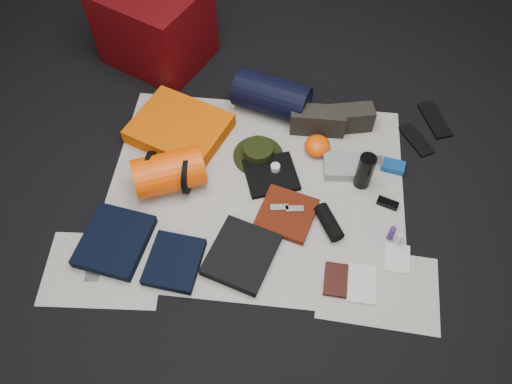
# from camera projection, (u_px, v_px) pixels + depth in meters

# --- Properties ---
(floor) EXTENTS (4.50, 4.50, 0.02)m
(floor) POSITION_uv_depth(u_px,v_px,m) (256.00, 192.00, 2.74)
(floor) COLOR black
(floor) RESTS_ON ground
(newspaper_mat) EXTENTS (1.60, 1.30, 0.01)m
(newspaper_mat) POSITION_uv_depth(u_px,v_px,m) (256.00, 190.00, 2.73)
(newspaper_mat) COLOR silver
(newspaper_mat) RESTS_ON floor
(newspaper_sheet_front_left) EXTENTS (0.61, 0.44, 0.00)m
(newspaper_sheet_front_left) POSITION_uv_depth(u_px,v_px,m) (103.00, 270.00, 2.47)
(newspaper_sheet_front_left) COLOR silver
(newspaper_sheet_front_left) RESTS_ON floor
(newspaper_sheet_front_right) EXTENTS (0.60, 0.43, 0.00)m
(newspaper_sheet_front_right) POSITION_uv_depth(u_px,v_px,m) (378.00, 288.00, 2.41)
(newspaper_sheet_front_right) COLOR silver
(newspaper_sheet_front_right) RESTS_ON floor
(red_cabinet) EXTENTS (0.76, 0.71, 0.50)m
(red_cabinet) POSITION_uv_depth(u_px,v_px,m) (155.00, 25.00, 3.11)
(red_cabinet) COLOR #4A0508
(red_cabinet) RESTS_ON floor
(sleeping_pad) EXTENTS (0.63, 0.58, 0.09)m
(sleeping_pad) POSITION_uv_depth(u_px,v_px,m) (180.00, 128.00, 2.91)
(sleeping_pad) COLOR #EE5D02
(sleeping_pad) RESTS_ON newspaper_mat
(stuff_sack) EXTENTS (0.43, 0.34, 0.22)m
(stuff_sack) POSITION_uv_depth(u_px,v_px,m) (169.00, 172.00, 2.66)
(stuff_sack) COLOR #FC4904
(stuff_sack) RESTS_ON newspaper_mat
(sack_strap_left) EXTENTS (0.02, 0.22, 0.22)m
(sack_strap_left) POSITION_uv_depth(u_px,v_px,m) (151.00, 171.00, 2.66)
(sack_strap_left) COLOR black
(sack_strap_left) RESTS_ON newspaper_mat
(sack_strap_right) EXTENTS (0.03, 0.22, 0.22)m
(sack_strap_right) POSITION_uv_depth(u_px,v_px,m) (188.00, 174.00, 2.65)
(sack_strap_right) COLOR black
(sack_strap_right) RESTS_ON newspaper_mat
(navy_duffel) EXTENTS (0.49, 0.35, 0.23)m
(navy_duffel) POSITION_uv_depth(u_px,v_px,m) (272.00, 96.00, 2.95)
(navy_duffel) COLOR black
(navy_duffel) RESTS_ON newspaper_mat
(boonie_brim) EXTENTS (0.30, 0.30, 0.01)m
(boonie_brim) POSITION_uv_depth(u_px,v_px,m) (258.00, 156.00, 2.85)
(boonie_brim) COLOR black
(boonie_brim) RESTS_ON newspaper_mat
(boonie_crown) EXTENTS (0.17, 0.17, 0.07)m
(boonie_crown) POSITION_uv_depth(u_px,v_px,m) (258.00, 151.00, 2.81)
(boonie_crown) COLOR black
(boonie_crown) RESTS_ON boonie_brim
(hiking_boot_left) EXTENTS (0.32, 0.12, 0.16)m
(hiking_boot_left) POSITION_uv_depth(u_px,v_px,m) (318.00, 121.00, 2.90)
(hiking_boot_left) COLOR black
(hiking_boot_left) RESTS_ON newspaper_mat
(hiking_boot_right) EXTENTS (0.32, 0.18, 0.15)m
(hiking_boot_right) POSITION_uv_depth(u_px,v_px,m) (347.00, 119.00, 2.91)
(hiking_boot_right) COLOR black
(hiking_boot_right) RESTS_ON newspaper_mat
(flip_flop_left) EXTENTS (0.20, 0.26, 0.01)m
(flip_flop_left) POSITION_uv_depth(u_px,v_px,m) (416.00, 140.00, 2.92)
(flip_flop_left) COLOR black
(flip_flop_left) RESTS_ON floor
(flip_flop_right) EXTENTS (0.19, 0.30, 0.02)m
(flip_flop_right) POSITION_uv_depth(u_px,v_px,m) (435.00, 120.00, 3.00)
(flip_flop_right) COLOR black
(flip_flop_right) RESTS_ON floor
(trousers_navy_a) EXTENTS (0.37, 0.41, 0.06)m
(trousers_navy_a) POSITION_uv_depth(u_px,v_px,m) (115.00, 241.00, 2.52)
(trousers_navy_a) COLOR black
(trousers_navy_a) RESTS_ON newspaper_mat
(trousers_navy_b) EXTENTS (0.28, 0.32, 0.05)m
(trousers_navy_b) POSITION_uv_depth(u_px,v_px,m) (174.00, 262.00, 2.46)
(trousers_navy_b) COLOR black
(trousers_navy_b) RESTS_ON newspaper_mat
(trousers_charcoal) EXTENTS (0.39, 0.42, 0.05)m
(trousers_charcoal) POSITION_uv_depth(u_px,v_px,m) (241.00, 255.00, 2.48)
(trousers_charcoal) COLOR black
(trousers_charcoal) RESTS_ON newspaper_mat
(black_tshirt) EXTENTS (0.35, 0.33, 0.03)m
(black_tshirt) POSITION_uv_depth(u_px,v_px,m) (271.00, 175.00, 2.76)
(black_tshirt) COLOR black
(black_tshirt) RESTS_ON newspaper_mat
(red_shirt) EXTENTS (0.34, 0.34, 0.04)m
(red_shirt) POSITION_uv_depth(u_px,v_px,m) (286.00, 214.00, 2.62)
(red_shirt) COLOR #551809
(red_shirt) RESTS_ON newspaper_mat
(orange_stuff_sack) EXTENTS (0.16, 0.16, 0.10)m
(orange_stuff_sack) POSITION_uv_depth(u_px,v_px,m) (317.00, 146.00, 2.83)
(orange_stuff_sack) COLOR #FC4904
(orange_stuff_sack) RESTS_ON newspaper_mat
(first_aid_pouch) EXTENTS (0.24, 0.18, 0.06)m
(first_aid_pouch) POSITION_uv_depth(u_px,v_px,m) (344.00, 166.00, 2.78)
(first_aid_pouch) COLOR gray
(first_aid_pouch) RESTS_ON newspaper_mat
(water_bottle) EXTENTS (0.10, 0.10, 0.22)m
(water_bottle) POSITION_uv_depth(u_px,v_px,m) (365.00, 171.00, 2.66)
(water_bottle) COLOR black
(water_bottle) RESTS_ON newspaper_mat
(speaker) EXTENTS (0.16, 0.21, 0.08)m
(speaker) POSITION_uv_depth(u_px,v_px,m) (329.00, 222.00, 2.57)
(speaker) COLOR black
(speaker) RESTS_ON newspaper_mat
(compact_camera) EXTENTS (0.12, 0.08, 0.05)m
(compact_camera) POSITION_uv_depth(u_px,v_px,m) (372.00, 162.00, 2.80)
(compact_camera) COLOR silver
(compact_camera) RESTS_ON newspaper_mat
(cyan_case) EXTENTS (0.14, 0.10, 0.04)m
(cyan_case) POSITION_uv_depth(u_px,v_px,m) (393.00, 166.00, 2.79)
(cyan_case) COLOR navy
(cyan_case) RESTS_ON newspaper_mat
(toiletry_purple) EXTENTS (0.03, 0.03, 0.10)m
(toiletry_purple) POSITION_uv_depth(u_px,v_px,m) (391.00, 233.00, 2.52)
(toiletry_purple) COLOR navy
(toiletry_purple) RESTS_ON newspaper_mat
(toiletry_clear) EXTENTS (0.04, 0.04, 0.09)m
(toiletry_clear) POSITION_uv_depth(u_px,v_px,m) (399.00, 239.00, 2.51)
(toiletry_clear) COLOR beige
(toiletry_clear) RESTS_ON newspaper_mat
(paperback_book) EXTENTS (0.12, 0.18, 0.02)m
(paperback_book) POSITION_uv_depth(u_px,v_px,m) (336.00, 280.00, 2.42)
(paperback_book) COLOR black
(paperback_book) RESTS_ON newspaper_mat
(map_booklet) EXTENTS (0.15, 0.21, 0.01)m
(map_booklet) POSITION_uv_depth(u_px,v_px,m) (362.00, 284.00, 2.42)
(map_booklet) COLOR beige
(map_booklet) RESTS_ON newspaper_mat
(map_printout) EXTENTS (0.13, 0.17, 0.01)m
(map_printout) POSITION_uv_depth(u_px,v_px,m) (397.00, 258.00, 2.49)
(map_printout) COLOR beige
(map_printout) RESTS_ON newspaper_mat
(sunglasses) EXTENTS (0.12, 0.08, 0.03)m
(sunglasses) POSITION_uv_depth(u_px,v_px,m) (388.00, 203.00, 2.66)
(sunglasses) COLOR black
(sunglasses) RESTS_ON newspaper_mat
(key_cluster) EXTENTS (0.08, 0.08, 0.01)m
(key_cluster) POSITION_uv_depth(u_px,v_px,m) (92.00, 275.00, 2.44)
(key_cluster) COLOR silver
(key_cluster) RESTS_ON newspaper_mat
(tape_roll) EXTENTS (0.05, 0.05, 0.04)m
(tape_roll) POSITION_uv_depth(u_px,v_px,m) (275.00, 168.00, 2.75)
(tape_roll) COLOR beige
(tape_roll) RESTS_ON black_tshirt
(energy_bar_a) EXTENTS (0.10, 0.05, 0.01)m
(energy_bar_a) POSITION_uv_depth(u_px,v_px,m) (279.00, 207.00, 2.61)
(energy_bar_a) COLOR silver
(energy_bar_a) RESTS_ON red_shirt
(energy_bar_b) EXTENTS (0.10, 0.05, 0.01)m
(energy_bar_b) POSITION_uv_depth(u_px,v_px,m) (295.00, 209.00, 2.61)
(energy_bar_b) COLOR silver
(energy_bar_b) RESTS_ON red_shirt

